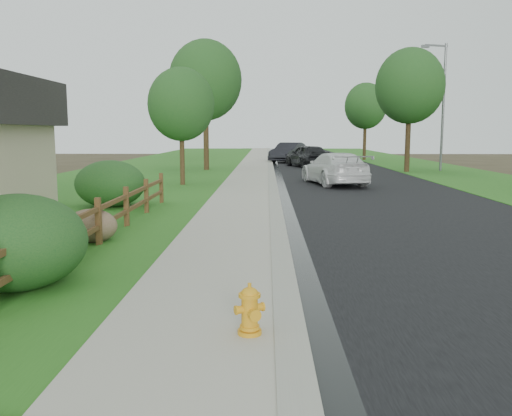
{
  "coord_description": "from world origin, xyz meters",
  "views": [
    {
      "loc": [
        0.1,
        -4.09,
        2.52
      ],
      "look_at": [
        -0.09,
        5.92,
        1.12
      ],
      "focal_mm": 38.0,
      "sensor_mm": 36.0,
      "label": 1
    }
  ],
  "objects_px": {
    "ranch_fence": "(80,229)",
    "dark_car_mid": "(307,156)",
    "fire_hydrant": "(250,311)",
    "white_suv": "(335,168)",
    "streetlight": "(442,100)"
  },
  "relations": [
    {
      "from": "ranch_fence",
      "to": "fire_hydrant",
      "type": "xyz_separation_m",
      "value": [
        3.5,
        -4.23,
        -0.23
      ]
    },
    {
      "from": "fire_hydrant",
      "to": "white_suv",
      "type": "bearing_deg",
      "value": 80.04
    },
    {
      "from": "white_suv",
      "to": "dark_car_mid",
      "type": "bearing_deg",
      "value": -99.98
    },
    {
      "from": "streetlight",
      "to": "fire_hydrant",
      "type": "bearing_deg",
      "value": -111.33
    },
    {
      "from": "fire_hydrant",
      "to": "white_suv",
      "type": "distance_m",
      "value": 20.17
    },
    {
      "from": "fire_hydrant",
      "to": "streetlight",
      "type": "bearing_deg",
      "value": 68.67
    },
    {
      "from": "dark_car_mid",
      "to": "streetlight",
      "type": "bearing_deg",
      "value": 135.68
    },
    {
      "from": "fire_hydrant",
      "to": "dark_car_mid",
      "type": "distance_m",
      "value": 33.32
    },
    {
      "from": "ranch_fence",
      "to": "dark_car_mid",
      "type": "relative_size",
      "value": 3.51
    },
    {
      "from": "white_suv",
      "to": "streetlight",
      "type": "height_order",
      "value": "streetlight"
    },
    {
      "from": "dark_car_mid",
      "to": "streetlight",
      "type": "xyz_separation_m",
      "value": [
        8.21,
        -4.01,
        3.74
      ]
    },
    {
      "from": "white_suv",
      "to": "streetlight",
      "type": "relative_size",
      "value": 0.66
    },
    {
      "from": "ranch_fence",
      "to": "dark_car_mid",
      "type": "xyz_separation_m",
      "value": [
        6.68,
        28.94,
        0.22
      ]
    },
    {
      "from": "ranch_fence",
      "to": "white_suv",
      "type": "distance_m",
      "value": 17.13
    },
    {
      "from": "fire_hydrant",
      "to": "dark_car_mid",
      "type": "relative_size",
      "value": 0.13
    }
  ]
}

